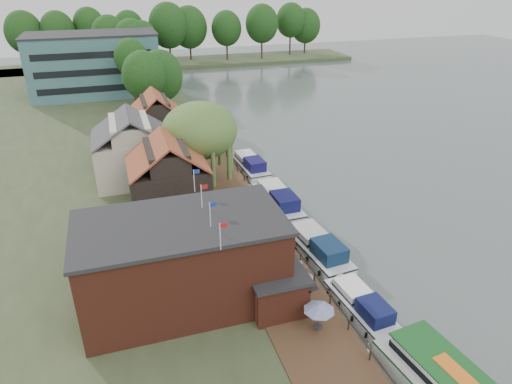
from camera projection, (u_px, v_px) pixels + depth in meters
ground at (357, 267)px, 42.02m from camera, size 260.00×260.00×0.00m
land_bank at (42, 162)px, 63.54m from camera, size 50.00×140.00×1.00m
quay_deck at (244, 219)px, 47.92m from camera, size 6.00×50.00×0.10m
quay_rail at (266, 210)px, 48.88m from camera, size 0.20×49.00×1.00m
pub at (209, 257)px, 35.30m from camera, size 20.00×11.00×7.30m
hotel_block at (95, 64)px, 92.69m from camera, size 25.40×12.40×12.30m
cottage_a at (168, 176)px, 47.58m from camera, size 8.60×7.60×8.50m
cottage_b at (132, 147)px, 55.31m from camera, size 9.60×8.60×8.50m
cottage_c at (157, 122)px, 64.09m from camera, size 7.60×7.60×8.50m
willow at (201, 147)px, 52.65m from camera, size 8.60×8.60×10.43m
umbrella_0 at (318, 317)px, 32.69m from camera, size 2.28×2.28×2.38m
umbrella_1 at (301, 285)px, 36.06m from camera, size 2.06×2.06×2.38m
umbrella_2 at (289, 270)px, 37.73m from camera, size 2.23×2.23×2.38m
umbrella_3 at (278, 252)px, 40.20m from camera, size 2.34×2.34×2.38m
umbrella_4 at (266, 234)px, 42.85m from camera, size 2.31×2.31×2.38m
umbrella_5 at (258, 222)px, 44.99m from camera, size 2.15×2.15×2.38m
umbrella_6 at (253, 204)px, 48.31m from camera, size 2.07×2.07×2.38m
cruiser_0 at (362, 303)px, 35.96m from camera, size 3.59×9.15×2.13m
cruiser_1 at (318, 245)px, 43.11m from camera, size 4.31×10.67×2.54m
cruiser_2 at (278, 198)px, 51.75m from camera, size 3.73×10.90×2.66m
cruiser_3 at (250, 163)px, 61.34m from camera, size 3.76×10.04×2.39m
swan at (368, 352)px, 32.47m from camera, size 0.44×0.44×0.44m
bank_tree_0 at (145, 91)px, 72.40m from camera, size 6.67×6.67×12.50m
bank_tree_1 at (161, 84)px, 78.63m from camera, size 7.68×7.68×11.59m
bank_tree_2 at (132, 72)px, 85.32m from camera, size 6.02×6.02×12.40m
bank_tree_3 at (133, 51)px, 102.53m from camera, size 7.77×7.77×13.94m
bank_tree_4 at (111, 47)px, 106.68m from camera, size 8.08×8.08×14.29m
bank_tree_5 at (143, 45)px, 116.03m from camera, size 7.21×7.21×12.14m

